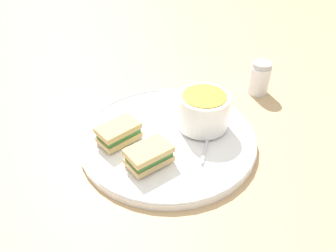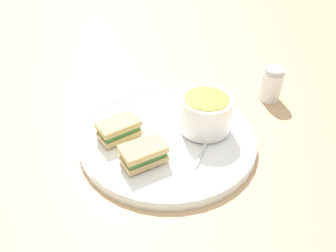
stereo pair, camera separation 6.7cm
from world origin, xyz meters
The scene contains 7 objects.
ground_plane centered at (0.00, 0.00, 0.00)m, with size 2.40×2.40×0.00m, color tan.
plate centered at (0.00, 0.00, 0.01)m, with size 0.37×0.37×0.02m.
soup_bowl centered at (-0.07, -0.04, 0.06)m, with size 0.11×0.11×0.08m.
spoon centered at (-0.08, 0.00, 0.02)m, with size 0.03×0.11×0.01m.
sandwich_half_near centered at (0.10, 0.03, 0.04)m, with size 0.09×0.10×0.04m.
sandwich_half_far centered at (0.02, 0.09, 0.04)m, with size 0.10×0.10×0.04m.
salt_shaker centered at (-0.20, -0.23, 0.04)m, with size 0.05×0.05×0.08m.
Camera 1 is at (-0.08, 0.53, 0.45)m, focal length 35.00 mm.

